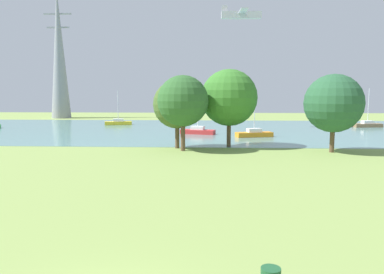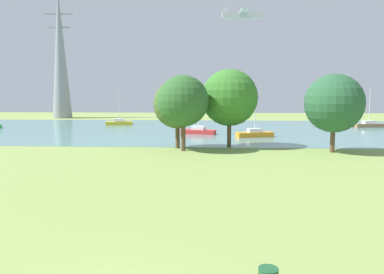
{
  "view_description": "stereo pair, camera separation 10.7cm",
  "coord_description": "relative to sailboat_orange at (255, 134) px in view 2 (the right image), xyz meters",
  "views": [
    {
      "loc": [
        2.78,
        -8.26,
        5.59
      ],
      "look_at": [
        1.28,
        20.39,
        2.24
      ],
      "focal_mm": 34.51,
      "sensor_mm": 36.0,
      "label": 1
    },
    {
      "loc": [
        2.88,
        -8.25,
        5.59
      ],
      "look_at": [
        1.28,
        20.39,
        2.24
      ],
      "focal_mm": 34.51,
      "sensor_mm": 36.0,
      "label": 2
    }
  ],
  "objects": [
    {
      "name": "ground_plane",
      "position": [
        -8.39,
        -18.05,
        -0.45
      ],
      "size": [
        160.0,
        160.0,
        0.0
      ],
      "primitive_type": "plane",
      "color": "#7F994C"
    },
    {
      "name": "water_surface",
      "position": [
        -8.39,
        9.95,
        -0.44
      ],
      "size": [
        140.0,
        40.0,
        0.02
      ],
      "primitive_type": "cube",
      "color": "slate",
      "rests_on": "ground"
    },
    {
      "name": "sailboat_orange",
      "position": [
        0.0,
        0.0,
        0.0
      ],
      "size": [
        5.03,
        2.73,
        5.32
      ],
      "color": "orange",
      "rests_on": "water_surface"
    },
    {
      "name": "sailboat_brown",
      "position": [
        20.76,
        15.23,
        0.01
      ],
      "size": [
        4.98,
        2.27,
        6.5
      ],
      "color": "brown",
      "rests_on": "water_surface"
    },
    {
      "name": "sailboat_yellow",
      "position": [
        -22.53,
        17.8,
        0.01
      ],
      "size": [
        5.02,
        2.69,
        6.22
      ],
      "color": "yellow",
      "rests_on": "water_surface"
    },
    {
      "name": "sailboat_red",
      "position": [
        -7.51,
        3.05,
        0.03
      ],
      "size": [
        5.02,
        2.64,
        7.58
      ],
      "color": "red",
      "rests_on": "water_surface"
    },
    {
      "name": "tree_west_near",
      "position": [
        -9.12,
        -10.56,
        4.08
      ],
      "size": [
        4.96,
        4.96,
        7.01
      ],
      "color": "brown",
      "rests_on": "ground"
    },
    {
      "name": "tree_east_far",
      "position": [
        -8.4,
        -12.27,
        4.46
      ],
      "size": [
        5.02,
        5.02,
        7.43
      ],
      "color": "brown",
      "rests_on": "ground"
    },
    {
      "name": "tree_east_near",
      "position": [
        -3.74,
        -9.13,
        4.75
      ],
      "size": [
        5.98,
        5.98,
        8.2
      ],
      "color": "brown",
      "rests_on": "ground"
    },
    {
      "name": "tree_west_far",
      "position": [
        6.01,
        -12.48,
        4.26
      ],
      "size": [
        5.57,
        5.57,
        7.5
      ],
      "color": "brown",
      "rests_on": "ground"
    },
    {
      "name": "electricity_pylon",
      "position": [
        -40.69,
        36.35,
        14.37
      ],
      "size": [
        6.4,
        4.4,
        29.61
      ],
      "color": "gray",
      "rests_on": "ground"
    },
    {
      "name": "light_aircraft",
      "position": [
        -0.95,
        13.08,
        17.79
      ],
      "size": [
        6.45,
        8.45,
        2.1
      ],
      "color": "silver"
    }
  ]
}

